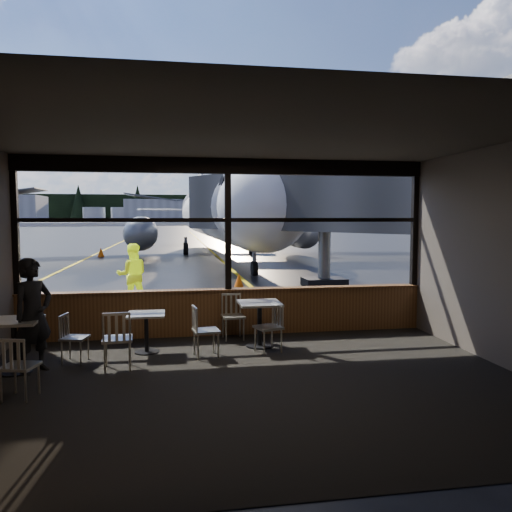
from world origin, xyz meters
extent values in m
plane|color=black|center=(0.00, 120.00, 0.00)|extent=(520.00, 520.00, 0.00)
cube|color=black|center=(0.00, -3.00, 0.01)|extent=(8.00, 6.00, 0.01)
cube|color=#38332D|center=(0.00, -3.00, 3.50)|extent=(8.00, 6.00, 0.04)
cube|color=#4A413B|center=(4.00, -3.00, 1.75)|extent=(0.04, 6.00, 3.50)
cube|color=#4A413B|center=(0.00, -6.00, 1.75)|extent=(8.00, 0.04, 3.50)
cube|color=#57341A|center=(0.00, 0.00, 0.45)|extent=(8.00, 0.28, 0.90)
cube|color=black|center=(0.00, 0.00, 3.35)|extent=(8.00, 0.18, 0.30)
cube|color=black|center=(-3.95, 0.00, 2.20)|extent=(0.12, 0.12, 2.60)
cube|color=black|center=(0.00, 0.00, 2.20)|extent=(0.12, 0.12, 2.60)
cube|color=black|center=(3.95, 0.00, 2.20)|extent=(0.12, 0.12, 2.60)
cube|color=black|center=(0.00, 0.00, 2.30)|extent=(8.00, 0.10, 0.08)
imported|color=black|center=(-3.17, -1.94, 0.87)|extent=(0.73, 0.76, 1.75)
imported|color=#BFF219|center=(-2.15, 3.59, 0.83)|extent=(0.88, 0.72, 1.67)
cone|color=#E46407|center=(1.10, 6.85, 0.23)|extent=(0.33, 0.33, 0.46)
cone|color=#F54A07|center=(-5.34, 20.79, 0.28)|extent=(0.40, 0.40, 0.56)
cylinder|color=silver|center=(-30.00, 182.00, 3.00)|extent=(8.00, 8.00, 6.00)
cylinder|color=silver|center=(-20.00, 182.00, 3.00)|extent=(8.00, 8.00, 6.00)
cylinder|color=silver|center=(-10.00, 182.00, 3.00)|extent=(8.00, 8.00, 6.00)
cube|color=black|center=(0.00, 210.00, 6.00)|extent=(360.00, 3.00, 12.00)
camera|label=1|loc=(-1.06, -9.82, 2.36)|focal=35.00mm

